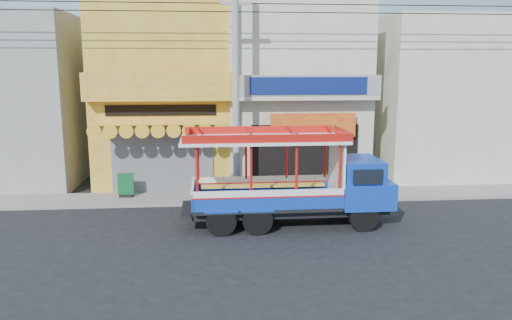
{
  "coord_description": "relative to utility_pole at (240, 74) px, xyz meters",
  "views": [
    {
      "loc": [
        -1.92,
        -15.76,
        5.3
      ],
      "look_at": [
        -0.3,
        2.5,
        1.87
      ],
      "focal_mm": 35.0,
      "sensor_mm": 36.0,
      "label": 1
    }
  ],
  "objects": [
    {
      "name": "potted_plant_a",
      "position": [
        4.38,
        1.03,
        -4.46
      ],
      "size": [
        1.07,
        1.08,
        0.91
      ],
      "primitive_type": "imported",
      "rotation": [
        0.0,
        0.0,
        0.84
      ],
      "color": "#2E5F1B",
      "rests_on": "sidewalk"
    },
    {
      "name": "songthaew_truck",
      "position": [
        1.96,
        -2.87,
        -3.46
      ],
      "size": [
        7.0,
        2.42,
        3.26
      ],
      "color": "black",
      "rests_on": "ground"
    },
    {
      "name": "green_sign",
      "position": [
        -4.58,
        0.92,
        -4.5
      ],
      "size": [
        0.64,
        0.31,
        0.98
      ],
      "color": "black",
      "rests_on": "sidewalk"
    },
    {
      "name": "party_pilaster",
      "position": [
        -0.15,
        1.55,
        -1.03
      ],
      "size": [
        0.35,
        0.3,
        8.0
      ],
      "primitive_type": "cube",
      "color": "#B3AE93",
      "rests_on": "ground"
    },
    {
      "name": "potted_plant_c",
      "position": [
        4.25,
        0.8,
        -4.38
      ],
      "size": [
        0.84,
        0.84,
        1.07
      ],
      "primitive_type": "imported",
      "rotation": [
        0.0,
        0.0,
        3.94
      ],
      "color": "#2E5F1B",
      "rests_on": "sidewalk"
    },
    {
      "name": "ground",
      "position": [
        0.85,
        -3.3,
        -5.03
      ],
      "size": [
        90.0,
        90.0,
        0.0
      ],
      "primitive_type": "plane",
      "color": "black",
      "rests_on": "ground"
    },
    {
      "name": "utility_pole",
      "position": [
        0.0,
        0.0,
        0.0
      ],
      "size": [
        28.0,
        0.26,
        9.0
      ],
      "color": "gray",
      "rests_on": "ground"
    },
    {
      "name": "shophouse_right",
      "position": [
        2.85,
        4.66,
        -0.93
      ],
      "size": [
        6.0,
        6.75,
        8.24
      ],
      "color": "#B3AE93",
      "rests_on": "ground"
    },
    {
      "name": "sidewalk",
      "position": [
        0.85,
        0.7,
        -4.97
      ],
      "size": [
        30.0,
        2.0,
        0.12
      ],
      "primitive_type": "cube",
      "color": "slate",
      "rests_on": "ground"
    },
    {
      "name": "filler_building_left",
      "position": [
        -10.15,
        4.7,
        -1.23
      ],
      "size": [
        6.0,
        6.0,
        7.6
      ],
      "primitive_type": "cube",
      "color": "gray",
      "rests_on": "ground"
    },
    {
      "name": "filler_building_right",
      "position": [
        9.85,
        4.7,
        -1.23
      ],
      "size": [
        6.0,
        6.0,
        7.6
      ],
      "primitive_type": "cube",
      "color": "#B3AE93",
      "rests_on": "ground"
    },
    {
      "name": "shophouse_left",
      "position": [
        -3.15,
        4.66,
        -0.92
      ],
      "size": [
        6.0,
        7.5,
        8.24
      ],
      "color": "#C8872C",
      "rests_on": "ground"
    },
    {
      "name": "potted_plant_b",
      "position": [
        3.52,
        0.6,
        -4.44
      ],
      "size": [
        0.58,
        0.64,
        0.95
      ],
      "primitive_type": "imported",
      "rotation": [
        0.0,
        0.0,
        1.94
      ],
      "color": "#2E5F1B",
      "rests_on": "sidewalk"
    }
  ]
}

